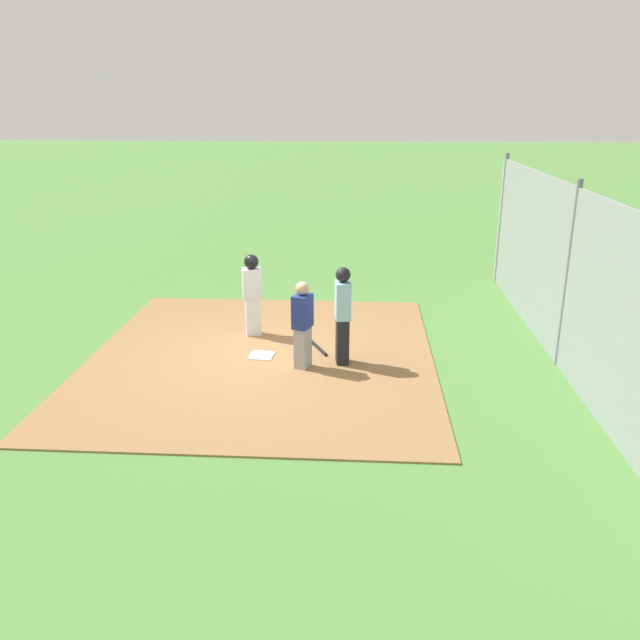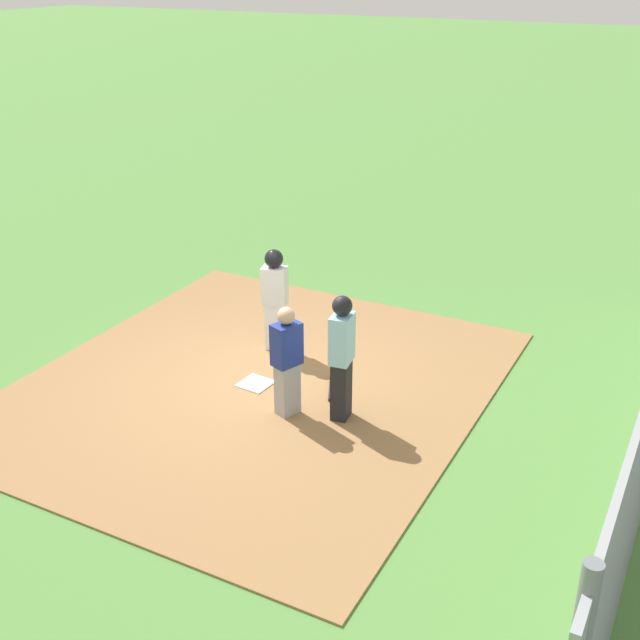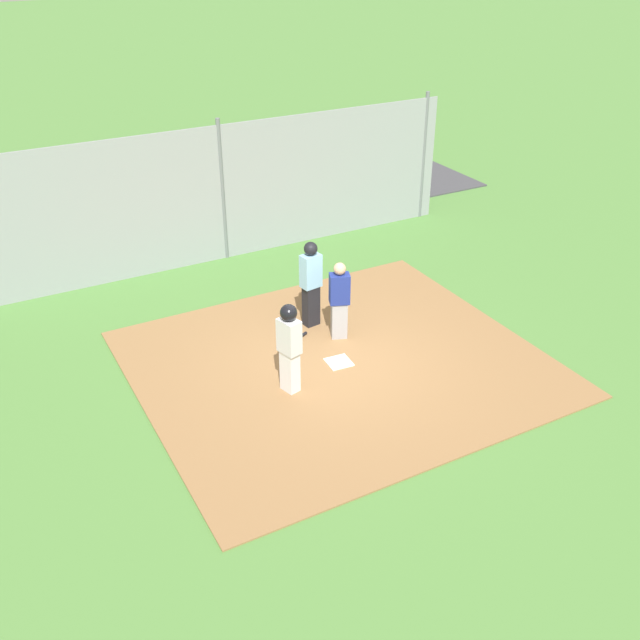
% 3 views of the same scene
% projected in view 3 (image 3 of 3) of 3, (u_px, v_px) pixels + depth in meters
% --- Properties ---
extents(ground_plane, '(140.00, 140.00, 0.00)m').
position_uv_depth(ground_plane, '(339.00, 364.00, 13.38)').
color(ground_plane, '#51843D').
extents(dirt_infield, '(7.20, 6.40, 0.03)m').
position_uv_depth(dirt_infield, '(339.00, 363.00, 13.37)').
color(dirt_infield, olive).
rests_on(dirt_infield, ground_plane).
extents(home_plate, '(0.47, 0.47, 0.02)m').
position_uv_depth(home_plate, '(339.00, 362.00, 13.36)').
color(home_plate, white).
rests_on(home_plate, dirt_infield).
extents(catcher, '(0.45, 0.38, 1.59)m').
position_uv_depth(catcher, '(339.00, 300.00, 13.79)').
color(catcher, '#9E9EA3').
rests_on(catcher, dirt_infield).
extents(umpire, '(0.41, 0.31, 1.79)m').
position_uv_depth(umpire, '(311.00, 282.00, 14.16)').
color(umpire, black).
rests_on(umpire, dirt_infield).
extents(runner, '(0.35, 0.43, 1.67)m').
position_uv_depth(runner, '(289.00, 342.00, 12.14)').
color(runner, silver).
rests_on(runner, dirt_infield).
extents(baseball_bat, '(0.74, 0.39, 0.06)m').
position_uv_depth(baseball_bat, '(294.00, 341.00, 13.98)').
color(baseball_bat, black).
rests_on(baseball_bat, dirt_infield).
extents(backstop_fence, '(12.00, 0.10, 3.35)m').
position_uv_depth(backstop_fence, '(223.00, 194.00, 16.76)').
color(backstop_fence, '#93999E').
rests_on(backstop_fence, ground_plane).
extents(parking_lot, '(18.00, 5.20, 0.04)m').
position_uv_depth(parking_lot, '(178.00, 209.00, 20.34)').
color(parking_lot, '#424247').
rests_on(parking_lot, ground_plane).
extents(parked_car_blue, '(4.24, 1.95, 1.28)m').
position_uv_depth(parked_car_blue, '(267.00, 174.00, 21.16)').
color(parked_car_blue, '#28428C').
rests_on(parked_car_blue, parking_lot).
extents(parked_car_white, '(4.40, 2.34, 1.28)m').
position_uv_depth(parked_car_white, '(201.00, 193.00, 19.75)').
color(parked_car_white, silver).
rests_on(parked_car_white, parking_lot).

